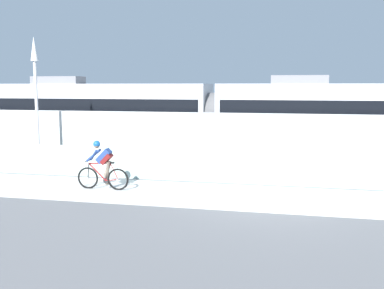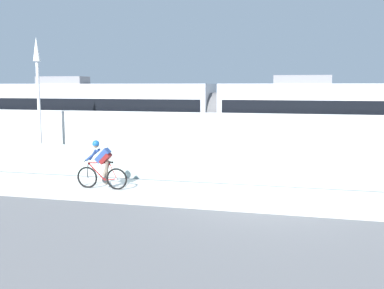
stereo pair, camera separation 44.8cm
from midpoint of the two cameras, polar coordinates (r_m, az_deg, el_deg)
ground_plane at (r=13.72m, az=8.64°, el=-6.79°), size 200.00×200.00×0.00m
bike_path_deck at (r=13.72m, az=8.64°, el=-6.77°), size 32.00×3.20×0.01m
glass_parapet at (r=15.40m, az=9.13°, el=-3.02°), size 32.00×0.05×1.16m
concrete_barrier_wall at (r=17.08m, az=9.52°, el=0.01°), size 32.00×0.36×2.33m
tram_rail_near at (r=19.71m, az=9.81°, el=-2.41°), size 32.00×0.08×0.01m
tram_rail_far at (r=21.13m, az=9.99°, el=-1.75°), size 32.00×0.08×0.01m
tram at (r=20.50m, az=2.12°, el=3.40°), size 22.56×2.54×3.81m
cyclist_on_bike at (r=14.84m, az=-12.18°, el=-2.69°), size 1.77×0.58×1.61m
lamp_post_antenna at (r=18.22m, az=-19.99°, el=6.84°), size 0.28×0.28×5.20m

